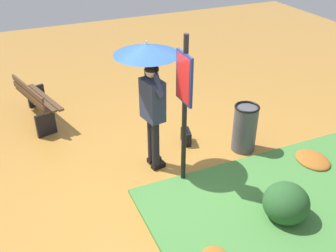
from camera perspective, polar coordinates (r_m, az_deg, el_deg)
The scene contains 8 objects.
ground_plane at distance 6.18m, azimuth -1.18°, elevation -7.20°, with size 18.00×18.00×0.00m, color #B27A33.
person_with_umbrella at distance 5.70m, azimuth -2.75°, elevation 7.45°, with size 0.96×0.96×2.04m.
info_sign_post at distance 5.32m, azimuth 2.38°, elevation 4.45°, with size 0.44×0.07×2.30m.
handbag at distance 6.90m, azimuth 2.63°, elevation -1.51°, with size 0.33×0.21×0.37m.
park_bench at distance 7.88m, azimuth -18.53°, elevation 3.45°, with size 1.43×0.73×0.75m.
trash_bin at distance 6.69m, azimuth 11.12°, elevation -0.27°, with size 0.42×0.42×0.83m.
shrub_cluster at distance 5.53m, azimuth 16.69°, elevation -10.56°, with size 0.68×0.61×0.55m.
leaf_pile_near_person at distance 6.82m, azimuth 20.30°, elevation -4.64°, with size 0.62×0.50×0.14m.
Camera 1 is at (-4.53, 1.86, 3.77)m, focal length 41.87 mm.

